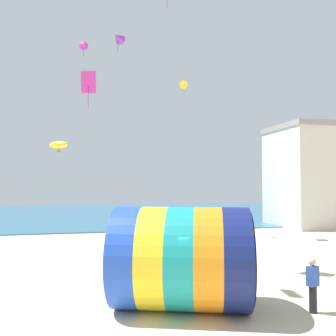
{
  "coord_description": "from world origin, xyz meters",
  "views": [
    {
      "loc": [
        -3.91,
        -11.61,
        4.04
      ],
      "look_at": [
        -0.8,
        2.19,
        4.62
      ],
      "focal_mm": 40.0,
      "sensor_mm": 36.0,
      "label": 1
    }
  ],
  "objects_px": {
    "kite_handler": "(313,285)",
    "kite_magenta_diamond": "(88,82)",
    "kite_yellow_delta": "(184,84)",
    "kite_magenta_delta": "(84,45)",
    "giant_inflatable_tube": "(182,258)",
    "kite_purple_delta": "(118,38)",
    "kite_yellow_parafoil": "(59,145)"
  },
  "relations": [
    {
      "from": "kite_purple_delta",
      "to": "kite_magenta_diamond",
      "type": "xyz_separation_m",
      "value": [
        -1.76,
        5.02,
        -1.66
      ]
    },
    {
      "from": "kite_handler",
      "to": "kite_magenta_diamond",
      "type": "relative_size",
      "value": 0.62
    },
    {
      "from": "kite_yellow_delta",
      "to": "kite_magenta_delta",
      "type": "height_order",
      "value": "kite_magenta_delta"
    },
    {
      "from": "kite_purple_delta",
      "to": "kite_magenta_delta",
      "type": "distance_m",
      "value": 5.97
    },
    {
      "from": "kite_purple_delta",
      "to": "kite_yellow_delta",
      "type": "height_order",
      "value": "kite_purple_delta"
    },
    {
      "from": "kite_purple_delta",
      "to": "kite_magenta_diamond",
      "type": "relative_size",
      "value": 0.47
    },
    {
      "from": "kite_magenta_delta",
      "to": "kite_yellow_parafoil",
      "type": "bearing_deg",
      "value": -104.23
    },
    {
      "from": "kite_magenta_diamond",
      "to": "kite_handler",
      "type": "bearing_deg",
      "value": -69.56
    },
    {
      "from": "giant_inflatable_tube",
      "to": "kite_yellow_delta",
      "type": "height_order",
      "value": "kite_yellow_delta"
    },
    {
      "from": "kite_purple_delta",
      "to": "kite_yellow_delta",
      "type": "relative_size",
      "value": 0.98
    },
    {
      "from": "kite_handler",
      "to": "kite_magenta_diamond",
      "type": "distance_m",
      "value": 22.17
    },
    {
      "from": "kite_purple_delta",
      "to": "kite_yellow_parafoil",
      "type": "distance_m",
      "value": 7.83
    },
    {
      "from": "giant_inflatable_tube",
      "to": "kite_purple_delta",
      "type": "relative_size",
      "value": 3.97
    },
    {
      "from": "kite_handler",
      "to": "kite_yellow_delta",
      "type": "relative_size",
      "value": 1.29
    },
    {
      "from": "kite_yellow_delta",
      "to": "kite_magenta_delta",
      "type": "xyz_separation_m",
      "value": [
        -7.77,
        0.78,
        2.83
      ]
    },
    {
      "from": "kite_purple_delta",
      "to": "kite_yellow_parafoil",
      "type": "height_order",
      "value": "kite_purple_delta"
    },
    {
      "from": "kite_purple_delta",
      "to": "kite_magenta_delta",
      "type": "bearing_deg",
      "value": 111.61
    },
    {
      "from": "kite_yellow_delta",
      "to": "giant_inflatable_tube",
      "type": "bearing_deg",
      "value": -105.37
    },
    {
      "from": "kite_handler",
      "to": "kite_magenta_delta",
      "type": "distance_m",
      "value": 24.19
    },
    {
      "from": "kite_yellow_delta",
      "to": "kite_magenta_diamond",
      "type": "distance_m",
      "value": 7.4
    },
    {
      "from": "kite_magenta_delta",
      "to": "kite_yellow_parafoil",
      "type": "relative_size",
      "value": 0.9
    },
    {
      "from": "kite_magenta_delta",
      "to": "kite_yellow_parafoil",
      "type": "distance_m",
      "value": 10.09
    },
    {
      "from": "kite_handler",
      "to": "kite_purple_delta",
      "type": "xyz_separation_m",
      "value": [
        -4.99,
        13.1,
        12.5
      ]
    },
    {
      "from": "kite_magenta_delta",
      "to": "kite_yellow_delta",
      "type": "bearing_deg",
      "value": -5.76
    },
    {
      "from": "kite_magenta_diamond",
      "to": "kite_yellow_parafoil",
      "type": "bearing_deg",
      "value": -109.05
    },
    {
      "from": "giant_inflatable_tube",
      "to": "kite_handler",
      "type": "bearing_deg",
      "value": -17.61
    },
    {
      "from": "kite_handler",
      "to": "kite_purple_delta",
      "type": "bearing_deg",
      "value": 110.85
    },
    {
      "from": "kite_purple_delta",
      "to": "kite_yellow_parafoil",
      "type": "bearing_deg",
      "value": -177.95
    },
    {
      "from": "kite_yellow_parafoil",
      "to": "kite_purple_delta",
      "type": "bearing_deg",
      "value": 2.05
    },
    {
      "from": "giant_inflatable_tube",
      "to": "kite_yellow_delta",
      "type": "distance_m",
      "value": 19.93
    },
    {
      "from": "giant_inflatable_tube",
      "to": "kite_handler",
      "type": "distance_m",
      "value": 4.16
    },
    {
      "from": "kite_handler",
      "to": "kite_purple_delta",
      "type": "distance_m",
      "value": 18.78
    }
  ]
}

